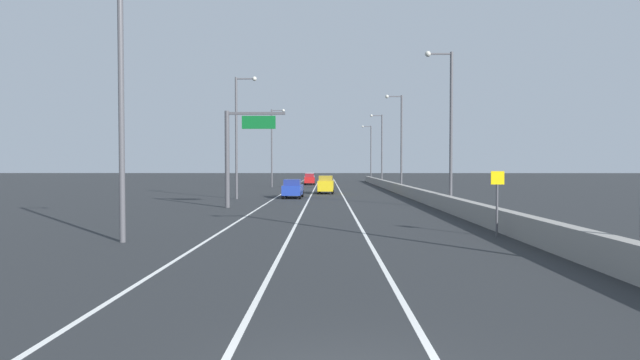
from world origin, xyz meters
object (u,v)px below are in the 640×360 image
overhead_sign_gantry (237,147)px  lamp_post_left_far (273,143)px  lamp_post_right_third (400,137)px  car_silver_2 (310,178)px  lamp_post_right_near (640,47)px  lamp_post_left_near (126,82)px  speed_advisory_sign (497,198)px  lamp_post_right_fifth (370,150)px  lamp_post_left_mid (239,130)px  lamp_post_right_fourth (381,145)px  car_yellow_3 (326,185)px  car_red_1 (310,179)px  car_blue_0 (293,189)px  lamp_post_right_second (448,120)px

overhead_sign_gantry → lamp_post_left_far: (-1.21, 38.31, 2.03)m
lamp_post_right_third → car_silver_2: size_ratio=2.84×
lamp_post_right_near → lamp_post_right_third: bearing=90.4°
lamp_post_left_near → speed_advisory_sign: bearing=6.1°
overhead_sign_gantry → lamp_post_left_near: bearing=-94.8°
speed_advisory_sign → lamp_post_left_near: size_ratio=0.25×
lamp_post_right_fifth → lamp_post_left_far: bearing=-119.3°
lamp_post_right_near → lamp_post_left_near: (-17.71, 6.00, 0.00)m
lamp_post_left_far → lamp_post_right_third: bearing=-41.8°
lamp_post_left_mid → car_silver_2: bearing=82.9°
car_silver_2 → lamp_post_right_fifth: bearing=50.8°
overhead_sign_gantry → lamp_post_right_near: lamp_post_right_near is taller
lamp_post_right_third → lamp_post_left_near: (-17.42, -40.67, 0.00)m
lamp_post_right_fourth → lamp_post_left_near: same height
lamp_post_left_near → lamp_post_left_far: bearing=89.7°
lamp_post_left_far → car_yellow_3: bearing=-65.9°
overhead_sign_gantry → lamp_post_right_third: size_ratio=0.63×
lamp_post_right_fifth → lamp_post_left_mid: bearing=-106.9°
lamp_post_right_fifth → overhead_sign_gantry: bearing=-103.2°
lamp_post_left_far → car_red_1: size_ratio=2.52×
lamp_post_right_fifth → car_silver_2: (-12.48, -15.29, -5.75)m
lamp_post_right_fourth → car_blue_0: size_ratio=2.73×
lamp_post_left_far → lamp_post_right_fifth: bearing=60.7°
lamp_post_right_third → car_yellow_3: (-9.05, -2.81, -5.71)m
lamp_post_right_fourth → overhead_sign_gantry: bearing=-109.2°
lamp_post_right_second → lamp_post_left_near: size_ratio=1.00×
speed_advisory_sign → lamp_post_right_fourth: (1.44, 62.27, 4.99)m
lamp_post_right_fourth → lamp_post_right_third: bearing=-90.5°
lamp_post_right_fourth → car_yellow_3: bearing=-109.4°
lamp_post_right_fourth → lamp_post_right_fifth: size_ratio=1.00×
car_blue_0 → car_yellow_3: 8.98m
car_silver_2 → car_yellow_3: 34.32m
lamp_post_left_mid → lamp_post_right_third: bearing=35.8°
overhead_sign_gantry → lamp_post_right_third: lamp_post_right_third is taller
speed_advisory_sign → overhead_sign_gantry: bearing=132.6°
car_red_1 → speed_advisory_sign: bearing=-80.6°
lamp_post_left_near → car_red_1: lamp_post_left_near is taller
lamp_post_right_fifth → speed_advisory_sign: bearing=-91.1°
lamp_post_right_fifth → car_red_1: (-12.30, -21.52, -5.79)m
car_blue_0 → lamp_post_left_near: bearing=-99.7°
lamp_post_right_third → lamp_post_left_far: bearing=138.2°
car_blue_0 → lamp_post_right_fourth: bearing=70.0°
lamp_post_right_fourth → lamp_post_left_mid: (-17.77, -36.00, 0.00)m
lamp_post_right_near → lamp_post_right_fifth: same height
car_silver_2 → lamp_post_right_near: bearing=-81.0°
lamp_post_right_near → lamp_post_left_near: same height
lamp_post_right_near → lamp_post_left_far: size_ratio=1.00×
car_red_1 → lamp_post_right_fifth: bearing=60.3°
lamp_post_right_fourth → lamp_post_left_far: size_ratio=1.00×
lamp_post_right_third → lamp_post_right_near: bearing=-89.6°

